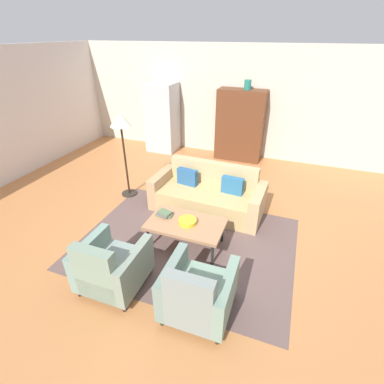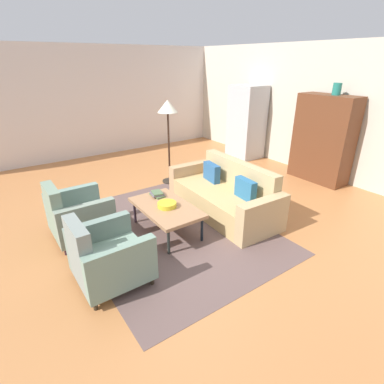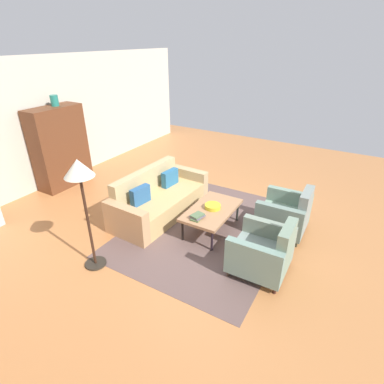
# 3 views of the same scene
# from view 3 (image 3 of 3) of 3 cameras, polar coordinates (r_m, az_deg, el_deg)

# --- Properties ---
(ground_plane) EXTENTS (11.38, 11.38, 0.00)m
(ground_plane) POSITION_cam_3_polar(r_m,az_deg,el_deg) (5.75, 1.38, -5.77)
(ground_plane) COLOR #BB7742
(wall_back) EXTENTS (9.48, 0.12, 2.80)m
(wall_back) POSITION_cam_3_polar(r_m,az_deg,el_deg) (7.71, -25.32, 11.69)
(wall_back) COLOR beige
(wall_back) RESTS_ON ground
(area_rug) EXTENTS (3.40, 2.60, 0.01)m
(area_rug) POSITION_cam_3_polar(r_m,az_deg,el_deg) (5.58, 3.14, -6.84)
(area_rug) COLOR brown
(area_rug) RESTS_ON ground
(couch) EXTENTS (2.13, 0.98, 0.86)m
(couch) POSITION_cam_3_polar(r_m,az_deg,el_deg) (5.96, -6.52, -1.45)
(couch) COLOR tan
(couch) RESTS_ON ground
(coffee_table) EXTENTS (1.20, 0.70, 0.43)m
(coffee_table) POSITION_cam_3_polar(r_m,az_deg,el_deg) (5.36, 3.72, -3.51)
(coffee_table) COLOR black
(coffee_table) RESTS_ON ground
(armchair_left) EXTENTS (0.81, 0.81, 0.88)m
(armchair_left) POSITION_cam_3_polar(r_m,az_deg,el_deg) (4.59, 13.53, -11.03)
(armchair_left) COLOR #392A21
(armchair_left) RESTS_ON ground
(armchair_right) EXTENTS (0.81, 0.81, 0.88)m
(armchair_right) POSITION_cam_3_polar(r_m,az_deg,el_deg) (5.57, 17.37, -4.18)
(armchair_right) COLOR #351E13
(armchair_right) RESTS_ON ground
(fruit_bowl) EXTENTS (0.28, 0.28, 0.07)m
(fruit_bowl) POSITION_cam_3_polar(r_m,az_deg,el_deg) (5.35, 3.89, -2.70)
(fruit_bowl) COLOR gold
(fruit_bowl) RESTS_ON coffee_table
(book_stack) EXTENTS (0.27, 0.23, 0.07)m
(book_stack) POSITION_cam_3_polar(r_m,az_deg,el_deg) (5.05, 1.01, -4.59)
(book_stack) COLOR #526E45
(book_stack) RESTS_ON coffee_table
(cabinet) EXTENTS (1.20, 0.51, 1.80)m
(cabinet) POSITION_cam_3_polar(r_m,az_deg,el_deg) (7.52, -23.55, 7.66)
(cabinet) COLOR brown
(cabinet) RESTS_ON ground
(vase_tall) EXTENTS (0.16, 0.16, 0.23)m
(vase_tall) POSITION_cam_3_polar(r_m,az_deg,el_deg) (7.34, -24.39, 15.36)
(vase_tall) COLOR #22796B
(vase_tall) RESTS_ON cabinet
(floor_lamp) EXTENTS (0.40, 0.40, 1.72)m
(floor_lamp) POSITION_cam_3_polar(r_m,az_deg,el_deg) (4.29, -20.22, 2.35)
(floor_lamp) COLOR #2B261E
(floor_lamp) RESTS_ON ground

